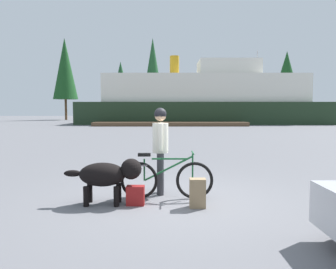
% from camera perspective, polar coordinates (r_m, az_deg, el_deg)
% --- Properties ---
extents(ground_plane, '(160.00, 160.00, 0.00)m').
position_cam_1_polar(ground_plane, '(6.37, 0.79, -11.38)').
color(ground_plane, slate).
extents(bicycle, '(1.79, 0.44, 0.91)m').
position_cam_1_polar(bicycle, '(6.42, -0.17, -7.67)').
color(bicycle, black).
rests_on(bicycle, ground_plane).
extents(person_cyclist, '(0.32, 0.53, 1.76)m').
position_cam_1_polar(person_cyclist, '(6.71, -1.16, -1.30)').
color(person_cyclist, '#333338').
rests_on(person_cyclist, ground_plane).
extents(dog, '(1.41, 0.51, 0.84)m').
position_cam_1_polar(dog, '(6.13, -10.14, -6.78)').
color(dog, black).
rests_on(dog, ground_plane).
extents(backpack, '(0.28, 0.20, 0.51)m').
position_cam_1_polar(backpack, '(5.93, 5.27, -10.02)').
color(backpack, '#8C7251').
rests_on(backpack, ground_plane).
extents(handbag_pannier, '(0.33, 0.19, 0.35)m').
position_cam_1_polar(handbag_pannier, '(6.10, -5.48, -10.41)').
color(handbag_pannier, maroon).
rests_on(handbag_pannier, ground_plane).
extents(dock_pier, '(15.88, 2.63, 0.40)m').
position_cam_1_polar(dock_pier, '(34.44, 0.56, 1.84)').
color(dock_pier, brown).
rests_on(dock_pier, ground_plane).
extents(ferry_boat, '(29.30, 8.83, 8.13)m').
position_cam_1_polar(ferry_boat, '(40.73, 6.44, 5.87)').
color(ferry_boat, '#1E331E').
rests_on(ferry_boat, ground_plane).
extents(sailboat_moored, '(7.28, 2.04, 9.82)m').
position_cam_1_polar(sailboat_moored, '(48.07, 15.09, 2.79)').
color(sailboat_moored, silver).
rests_on(sailboat_moored, ground_plane).
extents(pine_tree_far_left, '(3.91, 3.91, 13.07)m').
position_cam_1_polar(pine_tree_far_left, '(56.41, -17.16, 10.76)').
color(pine_tree_far_left, '#4C331E').
rests_on(pine_tree_far_left, ground_plane).
extents(pine_tree_center, '(3.15, 3.15, 12.71)m').
position_cam_1_polar(pine_tree_center, '(52.25, -2.48, 11.21)').
color(pine_tree_center, '#4C331E').
rests_on(pine_tree_center, ground_plane).
extents(pine_tree_far_right, '(4.38, 4.38, 11.29)m').
position_cam_1_polar(pine_tree_far_right, '(59.14, 19.90, 9.57)').
color(pine_tree_far_right, '#4C331E').
rests_on(pine_tree_far_right, ground_plane).
extents(pine_tree_mid_back, '(3.77, 3.77, 10.01)m').
position_cam_1_polar(pine_tree_mid_back, '(59.22, -7.99, 8.59)').
color(pine_tree_mid_back, '#4C331E').
rests_on(pine_tree_mid_back, ground_plane).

